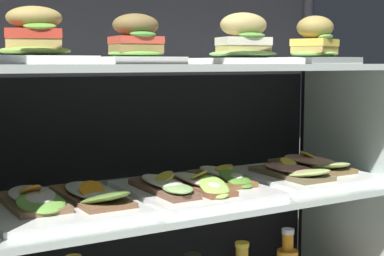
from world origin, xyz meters
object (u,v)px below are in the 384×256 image
plated_roll_sandwich_center (243,46)px  open_sandwich_tray_far_left (62,201)px  plated_roll_sandwich_near_right_corner (315,45)px  plated_roll_sandwich_far_left (35,44)px  open_sandwich_tray_far_right (196,186)px  open_sandwich_tray_center (304,170)px  plated_roll_sandwich_mid_right (136,45)px

plated_roll_sandwich_center → open_sandwich_tray_far_left: bearing=177.7°
plated_roll_sandwich_near_right_corner → plated_roll_sandwich_far_left: bearing=-179.4°
plated_roll_sandwich_far_left → open_sandwich_tray_far_left: size_ratio=0.60×
open_sandwich_tray_far_right → open_sandwich_tray_center: 0.35m
plated_roll_sandwich_mid_right → open_sandwich_tray_far_left: size_ratio=0.52×
plated_roll_sandwich_far_left → plated_roll_sandwich_near_right_corner: (0.73, 0.01, 0.01)m
plated_roll_sandwich_near_right_corner → open_sandwich_tray_center: size_ratio=0.53×
open_sandwich_tray_far_left → open_sandwich_tray_center: size_ratio=1.00×
open_sandwich_tray_far_right → open_sandwich_tray_center: (0.35, 0.03, -0.00)m
open_sandwich_tray_far_right → plated_roll_sandwich_center: bearing=0.9°
plated_roll_sandwich_mid_right → plated_roll_sandwich_near_right_corner: size_ratio=0.99×
plated_roll_sandwich_mid_right → open_sandwich_tray_far_right: bearing=-27.2°
open_sandwich_tray_far_left → open_sandwich_tray_far_right: (0.31, -0.02, 0.00)m
open_sandwich_tray_far_left → plated_roll_sandwich_near_right_corner: bearing=0.1°
plated_roll_sandwich_mid_right → plated_roll_sandwich_center: (0.25, -0.06, -0.00)m
plated_roll_sandwich_far_left → plated_roll_sandwich_near_right_corner: bearing=0.6°
plated_roll_sandwich_far_left → open_sandwich_tray_far_left: bearing=7.9°
plated_roll_sandwich_center → plated_roll_sandwich_mid_right: bearing=166.7°
plated_roll_sandwich_near_right_corner → open_sandwich_tray_far_right: bearing=-176.9°
plated_roll_sandwich_center → open_sandwich_tray_far_left: (-0.44, 0.02, -0.32)m
open_sandwich_tray_center → open_sandwich_tray_far_right: bearing=-175.7°
plated_roll_sandwich_mid_right → open_sandwich_tray_far_left: bearing=-167.7°
plated_roll_sandwich_far_left → plated_roll_sandwich_mid_right: size_ratio=1.14×
plated_roll_sandwich_far_left → plated_roll_sandwich_near_right_corner: 0.73m
open_sandwich_tray_center → open_sandwich_tray_far_left: bearing=-179.4°
plated_roll_sandwich_near_right_corner → open_sandwich_tray_far_right: size_ratio=0.53×
plated_roll_sandwich_near_right_corner → open_sandwich_tray_far_left: (-0.68, -0.00, -0.33)m
plated_roll_sandwich_center → plated_roll_sandwich_far_left: bearing=178.7°
plated_roll_sandwich_far_left → open_sandwich_tray_center: (0.70, 0.01, -0.32)m
plated_roll_sandwich_center → plated_roll_sandwich_near_right_corner: 0.24m
plated_roll_sandwich_far_left → open_sandwich_tray_center: plated_roll_sandwich_far_left is taller
plated_roll_sandwich_center → open_sandwich_tray_far_right: plated_roll_sandwich_center is taller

